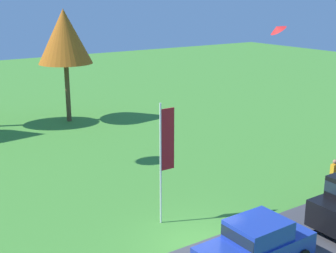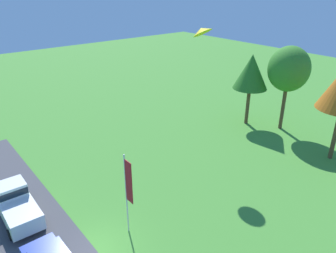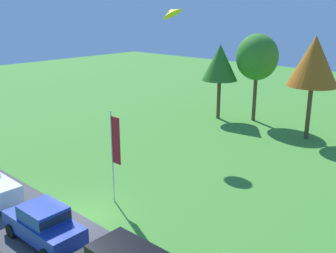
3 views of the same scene
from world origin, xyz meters
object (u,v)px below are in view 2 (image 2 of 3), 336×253
tree_far_right (289,69)px  flag_banner (128,186)px  car_pickup_mid_row (15,203)px  tree_lone_near (251,72)px  kite_delta_trailing_tail (202,31)px

tree_far_right → flag_banner: 20.72m
tree_far_right → car_pickup_mid_row: bearing=-96.0°
car_pickup_mid_row → tree_lone_near: size_ratio=0.69×
tree_lone_near → kite_delta_trailing_tail: bearing=-84.8°
car_pickup_mid_row → flag_banner: flag_banner is taller
car_pickup_mid_row → tree_lone_near: (-0.38, 23.39, 4.42)m
tree_lone_near → flag_banner: tree_lone_near is taller
tree_far_right → flag_banner: bearing=-81.1°
car_pickup_mid_row → tree_far_right: 25.72m
flag_banner → kite_delta_trailing_tail: bearing=117.0°
tree_lone_near → tree_far_right: size_ratio=0.88×
tree_lone_near → flag_banner: bearing=-71.6°
tree_lone_near → flag_banner: size_ratio=1.38×
tree_far_right → flag_banner: (3.16, -20.28, -2.79)m
tree_lone_near → flag_banner: 19.71m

